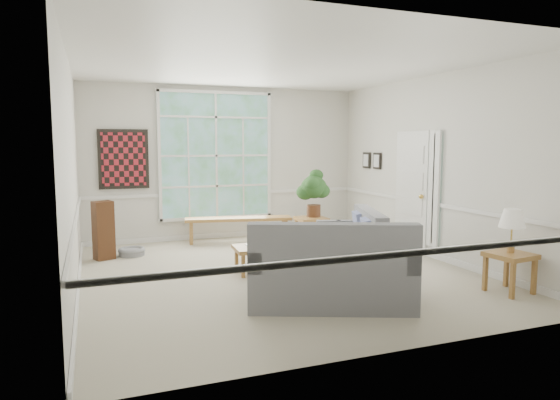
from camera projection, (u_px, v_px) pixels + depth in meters
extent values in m
cube|color=#ADA590|center=(278.00, 273.00, 7.33)|extent=(5.50, 6.00, 0.01)
cube|color=white|center=(278.00, 64.00, 6.99)|extent=(5.50, 6.00, 0.02)
cube|color=silver|center=(226.00, 163.00, 9.95)|extent=(5.50, 0.02, 3.00)
cube|color=silver|center=(399.00, 188.00, 4.37)|extent=(5.50, 0.02, 3.00)
cube|color=silver|center=(71.00, 175.00, 6.19)|extent=(0.02, 6.00, 3.00)
cube|color=silver|center=(436.00, 167.00, 8.13)|extent=(0.02, 6.00, 3.00)
cube|color=white|center=(216.00, 156.00, 9.82)|extent=(2.30, 0.08, 2.40)
cube|color=white|center=(411.00, 192.00, 8.72)|extent=(0.08, 0.90, 2.10)
cube|color=white|center=(435.00, 189.00, 8.12)|extent=(0.08, 0.26, 1.90)
cube|color=#5A161B|center=(124.00, 159.00, 9.20)|extent=(0.90, 0.06, 1.10)
cube|color=black|center=(377.00, 161.00, 9.73)|extent=(0.04, 0.26, 0.32)
cube|color=black|center=(366.00, 160.00, 10.10)|extent=(0.04, 0.26, 0.32)
cube|color=slate|center=(349.00, 239.00, 7.65)|extent=(1.31, 1.80, 0.87)
cube|color=slate|center=(331.00, 261.00, 5.87)|extent=(2.12, 1.62, 1.02)
cube|color=#9E6E37|center=(270.00, 259.00, 7.37)|extent=(1.08, 0.63, 0.39)
imported|color=gray|center=(271.00, 242.00, 7.37)|extent=(0.47, 0.47, 0.09)
cube|color=#9E6E37|center=(239.00, 230.00, 9.59)|extent=(2.06, 0.79, 0.47)
cube|color=#9E6E37|center=(311.00, 231.00, 9.25)|extent=(0.54, 0.54, 0.53)
cube|color=#9E6E37|center=(509.00, 273.00, 6.33)|extent=(0.56, 0.56, 0.51)
cylinder|color=gray|center=(132.00, 252.00, 8.44)|extent=(0.54, 0.54, 0.13)
cube|color=#432513|center=(103.00, 230.00, 8.12)|extent=(0.36, 0.33, 0.96)
ellipsoid|color=black|center=(337.00, 226.00, 8.20)|extent=(0.45, 0.43, 0.17)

